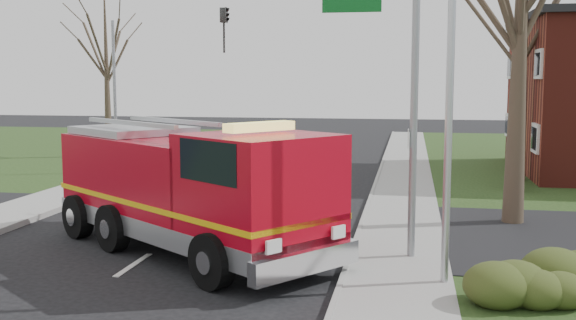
# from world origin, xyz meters

# --- Properties ---
(ground) EXTENTS (120.00, 120.00, 0.00)m
(ground) POSITION_xyz_m (0.00, 0.00, 0.00)
(ground) COLOR black
(ground) RESTS_ON ground
(sidewalk_right) EXTENTS (2.40, 80.00, 0.15)m
(sidewalk_right) POSITION_xyz_m (6.20, 0.00, 0.07)
(sidewalk_right) COLOR gray
(sidewalk_right) RESTS_ON ground
(health_center_sign) EXTENTS (0.12, 2.00, 1.40)m
(health_center_sign) POSITION_xyz_m (10.50, 12.50, 0.88)
(health_center_sign) COLOR #51131B
(health_center_sign) RESTS_ON ground
(hedge_corner) EXTENTS (2.80, 2.00, 0.90)m
(hedge_corner) POSITION_xyz_m (9.00, -1.00, 0.58)
(hedge_corner) COLOR #2E3B15
(hedge_corner) RESTS_ON lawn_right
(bare_tree_far) EXTENTS (5.25, 5.25, 10.50)m
(bare_tree_far) POSITION_xyz_m (11.00, 15.00, 6.49)
(bare_tree_far) COLOR #3E2E24
(bare_tree_far) RESTS_ON ground
(bare_tree_left) EXTENTS (4.50, 4.50, 9.00)m
(bare_tree_left) POSITION_xyz_m (-10.00, 20.00, 5.56)
(bare_tree_left) COLOR #3E2E24
(bare_tree_left) RESTS_ON ground
(traffic_signal_mast) EXTENTS (5.29, 0.18, 6.80)m
(traffic_signal_mast) POSITION_xyz_m (5.21, 1.50, 4.71)
(traffic_signal_mast) COLOR gray
(traffic_signal_mast) RESTS_ON ground
(streetlight_pole) EXTENTS (1.48, 0.16, 8.40)m
(streetlight_pole) POSITION_xyz_m (7.14, -0.50, 4.55)
(streetlight_pole) COLOR #B7BABF
(streetlight_pole) RESTS_ON ground
(utility_pole_far) EXTENTS (0.14, 0.14, 7.00)m
(utility_pole_far) POSITION_xyz_m (-6.80, 14.00, 3.50)
(utility_pole_far) COLOR gray
(utility_pole_far) RESTS_ON ground
(fire_engine) EXTENTS (8.61, 7.51, 3.47)m
(fire_engine) POSITION_xyz_m (1.00, 1.40, 1.57)
(fire_engine) COLOR #A50717
(fire_engine) RESTS_ON ground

